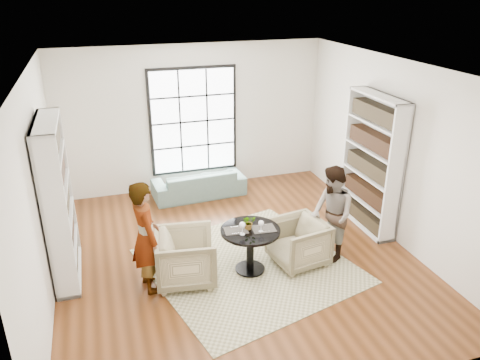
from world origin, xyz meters
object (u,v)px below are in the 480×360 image
object	(u,v)px
sofa	(199,183)
flower_centerpiece	(249,222)
pedestal_table	(250,241)
person_right	(332,214)
wine_glass_right	(261,224)
wine_glass_left	(242,226)
person_left	(146,237)
armchair_left	(186,257)
armchair_right	(298,242)

from	to	relation	value
sofa	flower_centerpiece	distance (m)	2.94
pedestal_table	sofa	xyz separation A→B (m)	(-0.13, 2.91, -0.25)
person_right	wine_glass_right	world-z (taller)	person_right
wine_glass_left	sofa	bearing A→B (deg)	89.45
person_left	pedestal_table	bearing A→B (deg)	-102.28
armchair_left	flower_centerpiece	world-z (taller)	flower_centerpiece
armchair_left	flower_centerpiece	distance (m)	1.05
person_right	flower_centerpiece	size ratio (longest dim) A/B	7.01
pedestal_table	wine_glass_right	size ratio (longest dim) A/B	4.82
person_left	flower_centerpiece	world-z (taller)	person_left
wine_glass_right	flower_centerpiece	world-z (taller)	flower_centerpiece
pedestal_table	armchair_left	size ratio (longest dim) A/B	1.04
sofa	person_left	xyz separation A→B (m)	(-1.39, -2.87, 0.56)
person_right	flower_centerpiece	distance (m)	1.35
person_left	sofa	bearing A→B (deg)	-36.65
sofa	person_right	world-z (taller)	person_right
armchair_right	flower_centerpiece	distance (m)	0.92
person_left	flower_centerpiece	bearing A→B (deg)	-101.26
armchair_left	person_right	xyz separation A→B (m)	(2.30, -0.06, 0.38)
wine_glass_left	flower_centerpiece	size ratio (longest dim) A/B	0.93
pedestal_table	armchair_left	world-z (taller)	armchair_left
armchair_left	wine_glass_left	xyz separation A→B (m)	(0.81, -0.15, 0.47)
flower_centerpiece	pedestal_table	bearing A→B (deg)	-56.87
pedestal_table	sofa	world-z (taller)	pedestal_table
wine_glass_left	pedestal_table	bearing A→B (deg)	33.67
person_right	wine_glass_right	distance (m)	1.21
armchair_right	sofa	bearing A→B (deg)	-172.07
wine_glass_left	armchair_left	bearing A→B (deg)	169.86
person_left	person_right	distance (m)	2.85
sofa	flower_centerpiece	world-z (taller)	flower_centerpiece
armchair_left	armchair_right	bearing A→B (deg)	-83.77
armchair_left	person_left	size ratio (longest dim) A/B	0.52
person_left	flower_centerpiece	distance (m)	1.51
pedestal_table	person_right	distance (m)	1.35
armchair_left	person_left	xyz separation A→B (m)	(-0.55, 0.00, 0.44)
armchair_right	flower_centerpiece	size ratio (longest dim) A/B	3.63
sofa	armchair_left	bearing A→B (deg)	70.05
pedestal_table	sofa	bearing A→B (deg)	92.55
armchair_left	pedestal_table	bearing A→B (deg)	-84.16
armchair_right	armchair_left	bearing A→B (deg)	-101.25
armchair_left	person_left	bearing A→B (deg)	98.19
sofa	wine_glass_left	world-z (taller)	wine_glass_left
armchair_right	person_left	distance (m)	2.35
pedestal_table	wine_glass_right	world-z (taller)	wine_glass_right
wine_glass_right	wine_glass_left	bearing A→B (deg)	178.85
person_right	wine_glass_left	distance (m)	1.49
sofa	wine_glass_left	distance (m)	3.08
pedestal_table	armchair_left	xyz separation A→B (m)	(-0.97, 0.04, -0.13)
person_left	wine_glass_left	size ratio (longest dim) A/B	8.16
sofa	wine_glass_right	distance (m)	3.09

